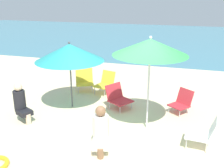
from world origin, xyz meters
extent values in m
plane|color=beige|center=(0.00, 0.00, 0.00)|extent=(40.00, 40.00, 0.00)
cube|color=teal|center=(0.00, 14.19, 0.00)|extent=(40.00, 16.00, 0.01)
cylinder|color=#4C4C51|center=(-1.58, 1.26, 0.88)|extent=(0.04, 0.04, 1.75)
cone|color=teal|center=(-1.58, 1.26, 1.53)|extent=(1.81, 1.81, 0.45)
sphere|color=#4C4C51|center=(-1.58, 1.26, 1.78)|extent=(0.06, 0.06, 0.06)
cylinder|color=silver|center=(0.60, 0.63, 1.04)|extent=(0.04, 0.04, 2.08)
cone|color=green|center=(0.60, 0.63, 1.91)|extent=(1.63, 1.63, 0.35)
sphere|color=silver|center=(0.60, 0.63, 2.11)|extent=(0.06, 0.06, 0.06)
cube|color=red|center=(-0.25, 1.50, 0.22)|extent=(0.72, 0.73, 0.03)
cube|color=red|center=(-0.48, 1.64, 0.43)|extent=(0.42, 0.54, 0.41)
cylinder|color=silver|center=(0.04, 1.57, 0.10)|extent=(0.02, 0.02, 0.21)
cylinder|color=silver|center=(-0.19, 1.21, 0.10)|extent=(0.02, 0.02, 0.21)
cylinder|color=silver|center=(-0.31, 1.79, 0.10)|extent=(0.02, 0.02, 0.21)
cylinder|color=silver|center=(-0.54, 1.43, 0.10)|extent=(0.02, 0.02, 0.21)
cube|color=white|center=(1.73, 0.14, 0.26)|extent=(0.54, 0.56, 0.03)
cube|color=white|center=(2.00, 0.12, 0.46)|extent=(0.20, 0.53, 0.39)
cylinder|color=silver|center=(1.52, -0.05, 0.12)|extent=(0.02, 0.02, 0.24)
cylinder|color=silver|center=(1.56, 0.37, 0.12)|extent=(0.02, 0.02, 0.24)
cylinder|color=silver|center=(1.91, -0.08, 0.12)|extent=(0.02, 0.02, 0.24)
cylinder|color=silver|center=(1.95, 0.33, 0.12)|extent=(0.02, 0.02, 0.24)
cube|color=gold|center=(-1.06, 2.44, 0.27)|extent=(0.58, 0.63, 0.03)
cube|color=gold|center=(-0.98, 2.71, 0.47)|extent=(0.48, 0.28, 0.40)
cylinder|color=silver|center=(-0.94, 2.19, 0.13)|extent=(0.02, 0.02, 0.25)
cylinder|color=silver|center=(-1.29, 2.29, 0.13)|extent=(0.02, 0.02, 0.25)
cylinder|color=silver|center=(-0.82, 2.59, 0.13)|extent=(0.02, 0.02, 0.25)
cylinder|color=silver|center=(-1.17, 2.69, 0.13)|extent=(0.02, 0.02, 0.25)
cube|color=gold|center=(-1.71, 2.52, 0.25)|extent=(0.68, 0.64, 0.03)
cube|color=gold|center=(-1.81, 2.73, 0.47)|extent=(0.56, 0.38, 0.43)
cylinder|color=silver|center=(-1.44, 2.45, 0.12)|extent=(0.02, 0.02, 0.23)
cylinder|color=silver|center=(-1.83, 2.27, 0.12)|extent=(0.02, 0.02, 0.23)
cylinder|color=silver|center=(-1.59, 2.77, 0.12)|extent=(0.02, 0.02, 0.23)
cylinder|color=silver|center=(-1.98, 2.59, 0.12)|extent=(0.02, 0.02, 0.23)
cube|color=red|center=(1.27, 1.66, 0.21)|extent=(0.61, 0.60, 0.03)
cube|color=red|center=(1.40, 1.83, 0.41)|extent=(0.45, 0.40, 0.40)
cylinder|color=silver|center=(1.31, 1.41, 0.10)|extent=(0.02, 0.02, 0.19)
cylinder|color=silver|center=(1.02, 1.63, 0.10)|extent=(0.02, 0.02, 0.19)
cylinder|color=silver|center=(1.51, 1.68, 0.10)|extent=(0.02, 0.02, 0.19)
cylinder|color=silver|center=(1.23, 1.90, 0.10)|extent=(0.02, 0.02, 0.19)
cube|color=silver|center=(-0.08, -0.67, 0.21)|extent=(0.41, 0.44, 0.12)
cylinder|color=#896042|center=(-0.04, -0.83, 0.11)|extent=(0.12, 0.12, 0.21)
cylinder|color=silver|center=(-0.13, -0.50, 0.47)|extent=(0.32, 0.32, 0.51)
sphere|color=#896042|center=(-0.13, -0.50, 0.83)|extent=(0.21, 0.21, 0.21)
cube|color=black|center=(-2.28, 0.07, 0.26)|extent=(0.45, 0.42, 0.12)
cylinder|color=beige|center=(-2.14, 0.00, 0.13)|extent=(0.12, 0.12, 0.26)
cylinder|color=black|center=(-2.44, 0.16, 0.51)|extent=(0.28, 0.28, 0.51)
sphere|color=beige|center=(-2.44, 0.16, 0.86)|extent=(0.20, 0.20, 0.20)
camera|label=1|loc=(1.41, -4.93, 2.98)|focal=42.65mm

